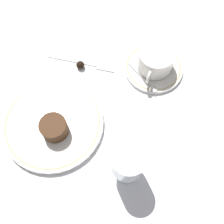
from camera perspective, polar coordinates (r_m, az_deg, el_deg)
ground_plane at (r=0.65m, az=-8.88°, el=-2.29°), size 3.00×3.00×0.00m
dinner_plate at (r=0.65m, az=-12.69°, el=-2.40°), size 0.24×0.24×0.01m
saucer at (r=0.72m, az=9.03°, el=9.55°), size 0.16×0.16×0.01m
coffee_cup at (r=0.69m, az=9.48°, el=11.18°), size 0.12×0.09×0.06m
spoon at (r=0.68m, az=7.34°, el=6.80°), size 0.07×0.10×0.00m
wine_glass at (r=0.52m, az=3.49°, el=-10.91°), size 0.07×0.07×0.13m
fork at (r=0.72m, az=-5.03°, el=10.45°), size 0.04×0.19×0.01m
dessert_cake at (r=0.61m, az=-12.49°, el=-3.37°), size 0.06×0.06×0.04m
chocolate_truffle at (r=0.71m, az=-6.92°, el=10.13°), size 0.02×0.02×0.02m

